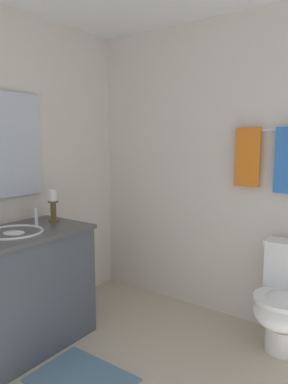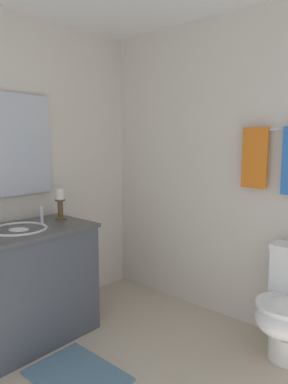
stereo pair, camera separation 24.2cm
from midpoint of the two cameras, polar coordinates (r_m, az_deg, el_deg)
wall_back at (r=2.97m, az=17.40°, el=3.03°), size 2.66×0.04×2.45m
wall_left at (r=2.98m, az=-17.02°, el=3.06°), size 0.04×2.30×2.45m
vanity_cabinet at (r=2.79m, az=-16.53°, el=-14.24°), size 0.58×1.04×0.85m
sink_basin at (r=2.67m, az=-16.84°, el=-6.56°), size 0.40×0.40×0.24m
candle_holder_tall at (r=2.90m, az=-10.92°, el=-1.77°), size 0.09×0.09×0.25m
towel_near_vanity at (r=2.83m, az=19.65°, el=5.16°), size 0.19×0.03×0.45m
bath_mat at (r=2.54m, az=-7.64°, el=-27.12°), size 0.60×0.44×0.02m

